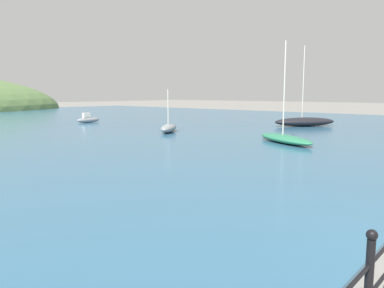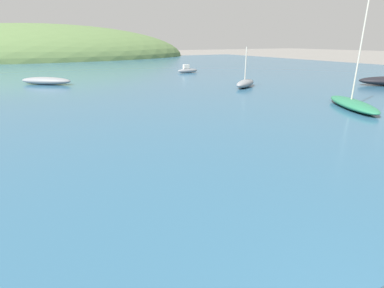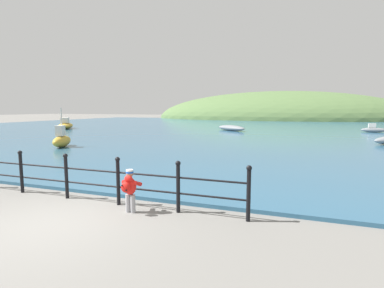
{
  "view_description": "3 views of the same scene",
  "coord_description": "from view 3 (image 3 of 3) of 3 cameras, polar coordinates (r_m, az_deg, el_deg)",
  "views": [
    {
      "loc": [
        -6.59,
        0.44,
        2.62
      ],
      "look_at": [
        0.66,
        6.84,
        1.3
      ],
      "focal_mm": 35.0,
      "sensor_mm": 36.0,
      "label": 1
    },
    {
      "loc": [
        -3.17,
        0.43,
        3.26
      ],
      "look_at": [
        0.01,
        6.26,
        0.95
      ],
      "focal_mm": 28.0,
      "sensor_mm": 36.0,
      "label": 2
    },
    {
      "loc": [
        4.84,
        -4.66,
        2.38
      ],
      "look_at": [
        1.72,
        3.92,
        1.3
      ],
      "focal_mm": 28.0,
      "sensor_mm": 36.0,
      "label": 3
    }
  ],
  "objects": [
    {
      "name": "ground_plane",
      "position": [
        7.13,
        -25.23,
        -13.41
      ],
      "size": [
        200.0,
        200.0,
        0.0
      ],
      "primitive_type": "plane",
      "color": "slate"
    },
    {
      "name": "water",
      "position": [
        37.05,
        12.45,
        3.03
      ],
      "size": [
        80.0,
        60.0,
        0.1
      ],
      "primitive_type": "cube",
      "color": "#2D5B7A",
      "rests_on": "ground"
    },
    {
      "name": "far_hillside",
      "position": [
        70.52,
        16.08,
        4.6
      ],
      "size": [
        56.81,
        31.25,
        12.41
      ],
      "color": "#567542",
      "rests_on": "ground"
    },
    {
      "name": "iron_railing",
      "position": [
        8.11,
        -18.64,
        -5.96
      ],
      "size": [
        8.14,
        0.12,
        1.21
      ],
      "color": "black",
      "rests_on": "ground"
    },
    {
      "name": "child_in_coat",
      "position": [
        7.02,
        -11.8,
        -8.0
      ],
      "size": [
        0.39,
        0.53,
        1.0
      ],
      "color": "#99999E",
      "rests_on": "ground"
    },
    {
      "name": "boat_white_sailboat",
      "position": [
        36.78,
        -22.96,
        3.34
      ],
      "size": [
        3.51,
        4.24,
        1.26
      ],
      "color": "gold",
      "rests_on": "water"
    },
    {
      "name": "boat_blue_hull",
      "position": [
        19.4,
        -23.58,
        0.73
      ],
      "size": [
        1.46,
        2.18,
        2.33
      ],
      "color": "gold",
      "rests_on": "water"
    },
    {
      "name": "boat_green_fishing",
      "position": [
        31.22,
        7.48,
        3.06
      ],
      "size": [
        3.81,
        3.4,
        0.56
      ],
      "color": "gray",
      "rests_on": "water"
    },
    {
      "name": "boat_red_dinghy",
      "position": [
        33.57,
        31.3,
        2.38
      ],
      "size": [
        2.21,
        0.59,
        0.85
      ],
      "color": "gray",
      "rests_on": "water"
    }
  ]
}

